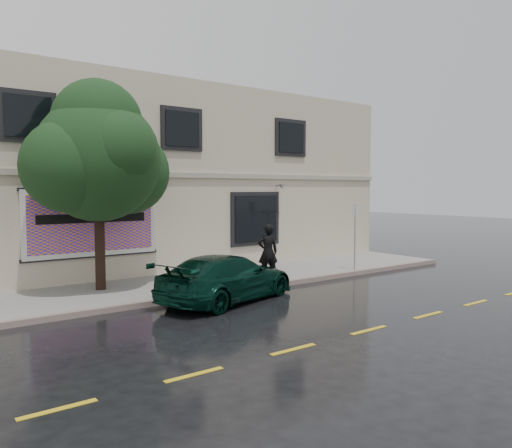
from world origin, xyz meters
TOP-DOWN VIEW (x-y plane):
  - ground at (0.00, 0.00)m, footprint 90.00×90.00m
  - sidewalk at (0.00, 3.25)m, footprint 20.00×3.50m
  - curb at (0.00, 1.50)m, footprint 20.00×0.18m
  - road_marking at (0.00, -3.50)m, footprint 19.00×0.12m
  - building at (0.00, 9.00)m, footprint 20.00×8.12m
  - billboard at (-3.20, 4.92)m, footprint 4.30×0.16m
  - car at (-0.90, 0.77)m, footprint 4.87×3.20m
  - pedestrian at (1.52, 2.02)m, footprint 0.78×0.65m
  - umbrella at (1.52, 2.02)m, footprint 0.89×0.89m
  - street_tree at (-3.40, 3.75)m, footprint 3.61×3.61m
  - sign_pole at (5.31, 1.70)m, footprint 0.30×0.07m

SIDE VIEW (x-z plane):
  - ground at x=0.00m, z-range 0.00..0.00m
  - road_marking at x=0.00m, z-range 0.00..0.01m
  - sidewalk at x=0.00m, z-range 0.00..0.15m
  - curb at x=0.00m, z-range -0.01..0.15m
  - car at x=-0.90m, z-range 0.00..1.31m
  - pedestrian at x=1.52m, z-range 0.15..1.97m
  - sign_pole at x=5.31m, z-range 0.41..2.82m
  - billboard at x=-3.20m, z-range 0.95..3.15m
  - umbrella at x=1.52m, z-range 1.97..2.62m
  - building at x=0.00m, z-range 0.00..7.00m
  - street_tree at x=-3.40m, z-range 1.14..6.76m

